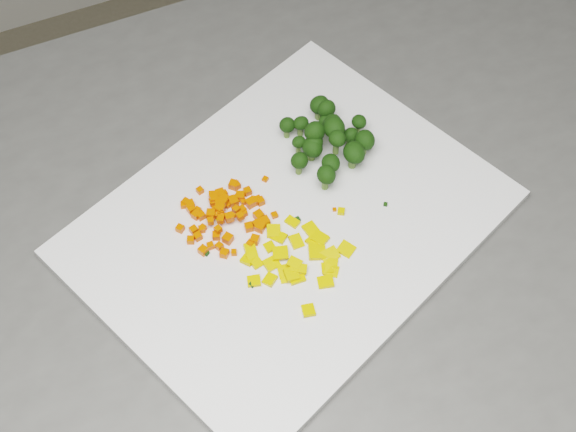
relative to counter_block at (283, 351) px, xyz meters
name	(u,v)px	position (x,y,z in m)	size (l,w,h in m)	color
counter_block	(283,351)	(0.00, 0.00, 0.00)	(1.09, 0.76, 0.90)	#4E4E4B
cutting_board	(288,223)	(-0.01, -0.03, 0.46)	(0.47, 0.36, 0.01)	white
carrot_pile	(222,212)	(-0.08, 0.00, 0.48)	(0.10, 0.10, 0.03)	#E04102
pepper_pile	(299,263)	(-0.02, -0.10, 0.47)	(0.12, 0.12, 0.02)	#DCAC0B
broccoli_pile	(329,136)	(0.08, 0.04, 0.49)	(0.12, 0.12, 0.06)	black
carrot_cube_0	(242,214)	(-0.05, -0.01, 0.47)	(0.01, 0.01, 0.01)	#E04102
carrot_cube_1	(234,185)	(-0.05, 0.04, 0.47)	(0.01, 0.01, 0.01)	#E04102
carrot_cube_2	(224,199)	(-0.06, 0.02, 0.47)	(0.01, 0.01, 0.01)	#E04102
carrot_cube_3	(216,236)	(-0.09, -0.02, 0.47)	(0.01, 0.01, 0.01)	#E04102
carrot_cube_4	(190,206)	(-0.11, 0.03, 0.47)	(0.01, 0.01, 0.01)	#E04102
carrot_cube_5	(240,216)	(-0.06, -0.01, 0.47)	(0.01, 0.01, 0.01)	#E04102
carrot_cube_6	(265,222)	(-0.03, -0.03, 0.47)	(0.01, 0.01, 0.01)	#E04102
carrot_cube_7	(203,228)	(-0.10, -0.01, 0.47)	(0.01, 0.01, 0.01)	#E04102
carrot_cube_8	(219,195)	(-0.07, 0.03, 0.47)	(0.01, 0.01, 0.01)	#E04102
carrot_cube_9	(211,214)	(-0.09, 0.00, 0.47)	(0.01, 0.01, 0.01)	#E04102
carrot_cube_10	(215,211)	(-0.08, 0.01, 0.47)	(0.01, 0.01, 0.01)	#E04102
carrot_cube_11	(221,220)	(-0.08, -0.01, 0.47)	(0.01, 0.01, 0.01)	#E04102
carrot_cube_12	(220,194)	(-0.07, 0.03, 0.47)	(0.01, 0.01, 0.01)	#E04102
carrot_cube_13	(202,229)	(-0.10, -0.01, 0.47)	(0.01, 0.01, 0.01)	#E04102
carrot_cube_14	(220,208)	(-0.07, 0.01, 0.48)	(0.01, 0.01, 0.01)	#E04102
carrot_cube_15	(219,202)	(-0.07, 0.02, 0.47)	(0.01, 0.01, 0.01)	#E04102
carrot_cube_16	(255,201)	(-0.03, 0.01, 0.47)	(0.01, 0.01, 0.01)	#E04102
carrot_cube_17	(234,202)	(-0.06, 0.01, 0.47)	(0.01, 0.01, 0.01)	#E04102
carrot_cube_18	(191,240)	(-0.12, -0.02, 0.47)	(0.01, 0.01, 0.01)	#E04102
carrot_cube_19	(212,195)	(-0.07, 0.03, 0.47)	(0.01, 0.01, 0.01)	#E04102
carrot_cube_20	(221,219)	(-0.08, 0.00, 0.47)	(0.01, 0.01, 0.01)	#E04102
carrot_cube_21	(223,254)	(-0.09, -0.05, 0.47)	(0.01, 0.01, 0.01)	#E04102
carrot_cube_22	(203,250)	(-0.11, -0.03, 0.47)	(0.01, 0.01, 0.01)	#E04102
carrot_cube_23	(183,205)	(-0.11, 0.03, 0.47)	(0.01, 0.01, 0.01)	#E04102
carrot_cube_24	(236,209)	(-0.06, 0.00, 0.47)	(0.01, 0.01, 0.01)	#E04102
carrot_cube_25	(227,205)	(-0.06, 0.01, 0.47)	(0.01, 0.01, 0.01)	#E04102
carrot_cube_26	(214,199)	(-0.08, 0.02, 0.47)	(0.01, 0.01, 0.01)	#E04102
carrot_cube_27	(186,202)	(-0.11, 0.04, 0.47)	(0.01, 0.01, 0.01)	#E04102
carrot_cube_28	(249,227)	(-0.05, -0.03, 0.47)	(0.01, 0.01, 0.01)	#E04102
carrot_cube_29	(201,216)	(-0.10, 0.01, 0.47)	(0.01, 0.01, 0.01)	#E04102
carrot_cube_30	(255,240)	(-0.05, -0.05, 0.47)	(0.01, 0.01, 0.01)	#E04102
carrot_cube_31	(220,194)	(-0.07, 0.03, 0.47)	(0.01, 0.01, 0.01)	#E04102
carrot_cube_32	(210,246)	(-0.10, -0.03, 0.47)	(0.01, 0.01, 0.01)	#E04102
carrot_cube_33	(222,203)	(-0.07, 0.01, 0.47)	(0.01, 0.01, 0.01)	#E04102
carrot_cube_34	(240,196)	(-0.05, 0.02, 0.47)	(0.01, 0.01, 0.01)	#E04102
carrot_cube_35	(220,209)	(-0.08, 0.01, 0.48)	(0.01, 0.01, 0.01)	#E04102
carrot_cube_36	(236,185)	(-0.04, 0.03, 0.47)	(0.01, 0.01, 0.01)	#E04102
carrot_cube_37	(260,227)	(-0.04, -0.03, 0.47)	(0.01, 0.01, 0.01)	#E04102
carrot_cube_38	(250,203)	(-0.04, 0.00, 0.47)	(0.01, 0.01, 0.01)	#E04102
carrot_cube_39	(191,209)	(-0.11, 0.02, 0.47)	(0.01, 0.01, 0.01)	#E04102
carrot_cube_40	(246,193)	(-0.04, 0.02, 0.47)	(0.01, 0.01, 0.01)	#E04102
carrot_cube_41	(229,217)	(-0.07, -0.01, 0.47)	(0.01, 0.01, 0.01)	#E04102
carrot_cube_42	(247,191)	(-0.03, 0.02, 0.47)	(0.01, 0.01, 0.01)	#E04102
carrot_cube_43	(220,212)	(-0.08, 0.00, 0.47)	(0.01, 0.01, 0.01)	#E04102
carrot_cube_44	(218,214)	(-0.08, 0.00, 0.47)	(0.01, 0.01, 0.01)	#E04102
carrot_cube_45	(244,213)	(-0.05, -0.01, 0.47)	(0.01, 0.01, 0.01)	#E04102
carrot_cube_46	(239,196)	(-0.05, 0.02, 0.47)	(0.01, 0.01, 0.01)	#E04102
carrot_cube_47	(250,244)	(-0.06, -0.05, 0.47)	(0.01, 0.01, 0.01)	#E04102
carrot_cube_48	(258,225)	(-0.04, -0.03, 0.47)	(0.01, 0.01, 0.01)	#E04102
carrot_cube_49	(190,205)	(-0.10, 0.03, 0.47)	(0.01, 0.01, 0.01)	#E04102
carrot_cube_50	(225,193)	(-0.06, 0.03, 0.47)	(0.01, 0.01, 0.01)	#E04102
carrot_cube_51	(261,201)	(-0.03, 0.00, 0.47)	(0.01, 0.01, 0.01)	#E04102
carrot_cube_52	(259,216)	(-0.04, -0.02, 0.47)	(0.01, 0.01, 0.01)	#E04102
carrot_cube_53	(258,199)	(-0.03, 0.01, 0.47)	(0.01, 0.01, 0.01)	#E04102
carrot_cube_54	(222,217)	(-0.08, 0.00, 0.47)	(0.01, 0.01, 0.01)	#E04102
carrot_cube_55	(234,252)	(-0.08, -0.05, 0.47)	(0.01, 0.01, 0.01)	#E04102
carrot_cube_56	(213,202)	(-0.08, 0.02, 0.47)	(0.01, 0.01, 0.01)	#E04102
carrot_cube_57	(218,229)	(-0.09, -0.02, 0.47)	(0.01, 0.01, 0.01)	#E04102
carrot_cube_58	(228,239)	(-0.08, -0.03, 0.47)	(0.01, 0.01, 0.01)	#E04102
carrot_cube_59	(242,210)	(-0.05, 0.00, 0.47)	(0.01, 0.01, 0.01)	#E04102
carrot_cube_60	(194,230)	(-0.11, 0.00, 0.47)	(0.01, 0.01, 0.01)	#E04102
carrot_cube_61	(213,202)	(-0.08, 0.02, 0.47)	(0.01, 0.01, 0.01)	#E04102
carrot_cube_62	(260,215)	(-0.03, -0.02, 0.47)	(0.01, 0.01, 0.01)	#E04102
carrot_cube_63	(196,215)	(-0.10, 0.01, 0.47)	(0.01, 0.01, 0.01)	#E04102
carrot_cube_64	(198,236)	(-0.11, -0.01, 0.47)	(0.01, 0.01, 0.01)	#E04102
carrot_cube_65	(243,202)	(-0.04, 0.01, 0.47)	(0.01, 0.01, 0.01)	#E04102
carrot_cube_66	(225,253)	(-0.09, -0.05, 0.47)	(0.01, 0.01, 0.01)	#E04102
carrot_cube_67	(233,200)	(-0.06, 0.02, 0.47)	(0.01, 0.01, 0.01)	#E04102
carrot_cube_68	(219,246)	(-0.09, -0.04, 0.47)	(0.01, 0.01, 0.01)	#E04102
carrot_cube_69	(198,210)	(-0.10, 0.02, 0.47)	(0.01, 0.01, 0.01)	#E04102
carrot_cube_70	(200,190)	(-0.09, 0.05, 0.47)	(0.01, 0.01, 0.01)	#E04102
carrot_cube_71	(211,221)	(-0.09, 0.00, 0.47)	(0.01, 0.01, 0.01)	#E04102
carrot_cube_72	(180,229)	(-0.13, 0.00, 0.47)	(0.01, 0.01, 0.01)	#E04102
carrot_cube_73	(232,216)	(-0.07, -0.01, 0.48)	(0.01, 0.01, 0.01)	#E04102
carrot_cube_74	(227,199)	(-0.06, 0.02, 0.47)	(0.01, 0.01, 0.01)	#E04102
pepper_chunk_0	(320,238)	(0.02, -0.07, 0.46)	(0.02, 0.02, 0.01)	#DCAC0B
pepper_chunk_1	(298,268)	(-0.02, -0.10, 0.47)	(0.02, 0.01, 0.00)	#DCAC0B
pepper_chunk_2	(330,255)	(0.02, -0.10, 0.46)	(0.02, 0.02, 0.00)	#DCAC0B
pepper_chunk_3	(255,261)	(-0.06, -0.07, 0.46)	(0.02, 0.01, 0.00)	#DCAC0B
pepper_chunk_4	(313,242)	(0.01, -0.07, 0.46)	(0.02, 0.01, 0.00)	#DCAC0B
pepper_chunk_5	(296,241)	(-0.01, -0.07, 0.46)	(0.01, 0.02, 0.00)	#DCAC0B
pepper_chunk_6	(270,280)	(-0.06, -0.10, 0.46)	(0.01, 0.02, 0.00)	#DCAC0B
pepper_chunk_7	(292,274)	(-0.03, -0.10, 0.47)	(0.02, 0.02, 0.00)	#DCAC0B
pepper_chunk_8	(284,272)	(-0.04, -0.10, 0.46)	(0.02, 0.01, 0.00)	#DCAC0B
pepper_chunk_9	(331,271)	(0.01, -0.12, 0.46)	(0.02, 0.01, 0.00)	#DCAC0B
pepper_chunk_10	(254,281)	(-0.07, -0.09, 0.46)	(0.01, 0.01, 0.00)	#DCAC0B
pepper_chunk_11	(330,265)	(0.01, -0.11, 0.46)	(0.02, 0.02, 0.00)	#DCAC0B
pepper_chunk_12	(308,310)	(-0.03, -0.15, 0.46)	(0.01, 0.01, 0.00)	#DCAC0B
pepper_chunk_13	(317,252)	(0.01, -0.09, 0.46)	(0.02, 0.02, 0.01)	#DCAC0B
pepper_chunk_14	(280,253)	(-0.03, -0.07, 0.47)	(0.02, 0.02, 0.00)	#DCAC0B
pepper_chunk_15	(297,277)	(-0.03, -0.11, 0.46)	(0.02, 0.02, 0.00)	#DCAC0B
pepper_chunk_16	(333,263)	(0.02, -0.11, 0.46)	(0.01, 0.01, 0.00)	#DCAC0B
pepper_chunk_17	(311,229)	(0.01, -0.06, 0.46)	(0.02, 0.02, 0.00)	#DCAC0B
pepper_chunk_18	(272,264)	(-0.05, -0.08, 0.46)	(0.02, 0.02, 0.00)	#DCAC0B
pepper_chunk_19	(248,259)	(-0.07, -0.06, 0.46)	(0.01, 0.01, 0.00)	#DCAC0B
pepper_chunk_20	(346,249)	(0.04, -0.10, 0.46)	(0.02, 0.02, 0.00)	#DCAC0B
pepper_chunk_21	(292,222)	(0.00, -0.04, 0.46)	(0.02, 0.01, 0.00)	#DCAC0B
pepper_chunk_22	(251,251)	(-0.06, -0.06, 0.47)	(0.02, 0.01, 0.01)	#DCAC0B
pepper_chunk_23	(273,231)	(-0.03, -0.04, 0.46)	(0.02, 0.02, 0.00)	#DCAC0B
pepper_chunk_24	(326,282)	(0.00, -0.13, 0.46)	(0.02, 0.01, 0.00)	#DCAC0B
pepper_chunk_25	(322,239)	(0.02, -0.07, 0.46)	(0.01, 0.01, 0.00)	#DCAC0B
pepper_chunk_26	(288,276)	(-0.04, -0.10, 0.46)	(0.02, 0.02, 0.00)	#DCAC0B
pepper_chunk_27	(294,263)	(-0.02, -0.09, 0.47)	(0.02, 0.01, 0.00)	#DCAC0B
pepper_chunk_28	(278,236)	(-0.03, -0.05, 0.46)	(0.02, 0.01, 0.00)	#DCAC0B
pepper_chunk_29	(327,268)	(0.01, -0.11, 0.46)	(0.01, 0.01, 0.00)	#DCAC0B
pepper_chunk_30	(270,247)	(-0.04, -0.06, 0.46)	(0.01, 0.01, 0.00)	#DCAC0B
broccoli_floret_0	(313,147)	(0.06, 0.04, 0.48)	(0.03, 0.03, 0.03)	black
broccoli_floret_1	(319,109)	(0.09, 0.09, 0.48)	(0.04, 0.04, 0.03)	black
broccoli_floret_2	(298,147)	(0.05, 0.05, 0.48)	(0.02, 0.02, 0.03)	black
broccoli_floret_3	(300,127)	(0.06, 0.08, 0.48)	(0.03, 0.03, 0.03)	black
broccoli_floret_4	(314,134)	(0.07, 0.05, 0.49)	(0.04, 0.04, 0.03)	black
broccoli_floret_5	(299,165)	(0.03, 0.02, 0.48)	(0.03, 0.03, 0.03)	black
broccoli_floret_6	(336,144)	(0.08, 0.02, 0.49)	(0.03, 0.03, 0.04)	black
broccoli_floret_7	(325,179)	(0.05, -0.01, 0.48)	(0.03, 0.03, 0.04)	black
broccoli_floret_8	(287,129)	(0.04, 0.08, 0.48)	(0.03, 0.03, 0.03)	black
broccoli_floret_9	(358,126)	(0.13, 0.05, 0.48)	(0.02, 0.02, 0.03)	black
broccoli_floret_10	(326,114)	(0.10, 0.08, 0.48)	(0.03, 0.03, 0.04)	black
broccoli_floret_11	(330,166)	(0.07, 0.01, 0.48)	(0.03, 0.03, 0.03)	black
broccoli_floret_12	(364,144)	(0.12, 0.02, 0.48)	(0.03, 0.03, 0.03)	black
broccoli_floret_13	(333,131)	(0.09, 0.04, 0.49)	(0.04, 0.04, 0.04)	black
broccoli_floret_14	(312,150)	(0.06, 0.04, 0.48)	(0.03, 0.03, 0.03)	black
broccoli_floret_15	(353,157)	(0.10, 0.01, 0.48)	(0.04, 0.04, 0.04)	black
broccoli_floret_16	(350,138)	(0.11, 0.04, 0.48)	(0.03, 0.03, 0.03)	black
broccoli_floret_17	(331,126)	(0.09, 0.05, 0.49)	(0.03, 0.03, 0.03)	black
broccoli_floret_18	(325,124)	(0.09, 0.07, 0.48)	(0.02, 0.02, 0.03)	black
stray_bit_0	(219,220)	(-0.08, 0.00, 0.46)	(0.01, 0.01, 0.00)	#DCAC0B
stray_bit_1	(252,284)	(-0.08, -0.10, 0.46)	(0.01, 0.01, 0.00)	black
stray_bit_2	(385,204)	(0.11, -0.06, 0.46)	(0.00, 0.00, 0.00)	black
stray_bit_3	(341,211)	(0.06, -0.05, 0.47)	(0.01, 0.01, 0.01)	#DCAC0B
stray_bit_4	(265,179)	(-0.01, 0.03, 0.46)	(0.01, 0.01, 0.00)	#E04102
stray_bit_5	(297,219)	(0.00, -0.04, 0.46)	(0.01, 0.01, 0.00)	black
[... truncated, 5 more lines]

